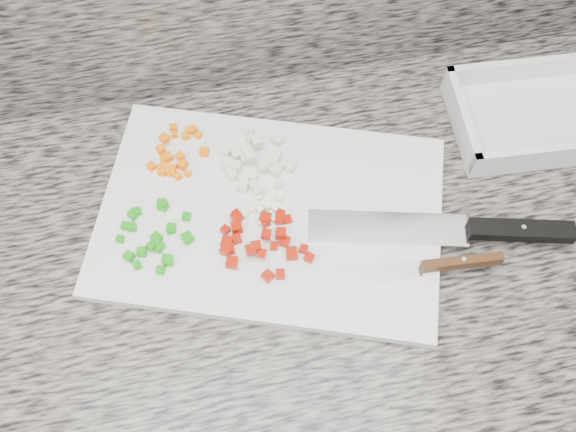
{
  "coord_description": "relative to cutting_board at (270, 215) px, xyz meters",
  "views": [
    {
      "loc": [
        0.05,
        1.1,
        1.66
      ],
      "look_at": [
        0.12,
        1.48,
        0.93
      ],
      "focal_mm": 40.0,
      "sensor_mm": 36.0,
      "label": 1
    }
  ],
  "objects": [
    {
      "name": "green_pepper_pile",
      "position": [
        -0.15,
        -0.01,
        0.01
      ],
      "size": [
        0.1,
        0.11,
        0.02
      ],
      "color": "#17910D",
      "rests_on": "cutting_board"
    },
    {
      "name": "countertop",
      "position": [
        -0.1,
        -0.06,
        -0.03
      ],
      "size": [
        3.96,
        0.64,
        0.04
      ],
      "primitive_type": "cube",
      "color": "#69635C",
      "rests_on": "cabinet"
    },
    {
      "name": "chef_knife",
      "position": [
        0.26,
        -0.08,
        0.01
      ],
      "size": [
        0.34,
        0.12,
        0.02
      ],
      "rotation": [
        0.0,
        0.0,
        -0.24
      ],
      "color": "silver",
      "rests_on": "cutting_board"
    },
    {
      "name": "paring_knife",
      "position": [
        0.2,
        -0.12,
        0.01
      ],
      "size": [
        0.21,
        0.03,
        0.02
      ],
      "rotation": [
        0.0,
        0.0,
        -0.07
      ],
      "color": "silver",
      "rests_on": "cutting_board"
    },
    {
      "name": "tray",
      "position": [
        0.4,
        0.08,
        0.01
      ],
      "size": [
        0.24,
        0.18,
        0.05
      ],
      "rotation": [
        0.0,
        0.0,
        -0.07
      ],
      "color": "silver",
      "rests_on": "countertop"
    },
    {
      "name": "onion_pile",
      "position": [
        -0.01,
        0.08,
        0.02
      ],
      "size": [
        0.1,
        0.11,
        0.02
      ],
      "color": "silver",
      "rests_on": "cutting_board"
    },
    {
      "name": "cutting_board",
      "position": [
        0.0,
        0.0,
        0.0
      ],
      "size": [
        0.52,
        0.43,
        0.01
      ],
      "primitive_type": "cube",
      "rotation": [
        0.0,
        0.0,
        -0.34
      ],
      "color": "silver",
      "rests_on": "countertop"
    },
    {
      "name": "red_pepper_pile",
      "position": [
        -0.02,
        -0.04,
        0.02
      ],
      "size": [
        0.12,
        0.11,
        0.02
      ],
      "color": "#A31202",
      "rests_on": "cutting_board"
    },
    {
      "name": "garlic_pile",
      "position": [
        -0.01,
        0.0,
        0.01
      ],
      "size": [
        0.06,
        0.05,
        0.01
      ],
      "color": "#F7F0BE",
      "rests_on": "cutting_board"
    },
    {
      "name": "carrot_pile",
      "position": [
        -0.11,
        0.11,
        0.01
      ],
      "size": [
        0.09,
        0.09,
        0.02
      ],
      "color": "orange",
      "rests_on": "cutting_board"
    },
    {
      "name": "cabinet",
      "position": [
        -0.1,
        -0.06,
        -0.48
      ],
      "size": [
        3.92,
        0.62,
        0.86
      ],
      "primitive_type": "cube",
      "color": "silver",
      "rests_on": "ground"
    }
  ]
}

